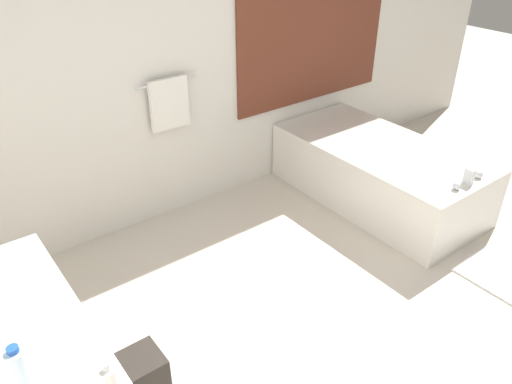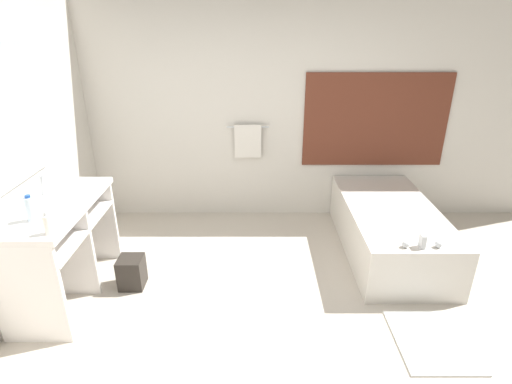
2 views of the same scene
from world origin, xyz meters
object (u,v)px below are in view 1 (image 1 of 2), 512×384
(bathtub, at_px, (378,170))
(water_bottle_1, at_px, (20,371))
(soap_dispenser, at_px, (110,383))
(waste_bin, at_px, (143,377))

(bathtub, distance_m, water_bottle_1, 3.37)
(bathtub, bearing_deg, soap_dispenser, -156.60)
(water_bottle_1, relative_size, waste_bin, 0.71)
(bathtub, relative_size, water_bottle_1, 8.64)
(bathtub, height_order, water_bottle_1, water_bottle_1)
(bathtub, height_order, waste_bin, bathtub)
(bathtub, bearing_deg, waste_bin, -166.22)
(bathtub, relative_size, waste_bin, 6.13)
(bathtub, xyz_separation_m, waste_bin, (-2.58, -0.63, -0.14))
(soap_dispenser, bearing_deg, bathtub, 23.40)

